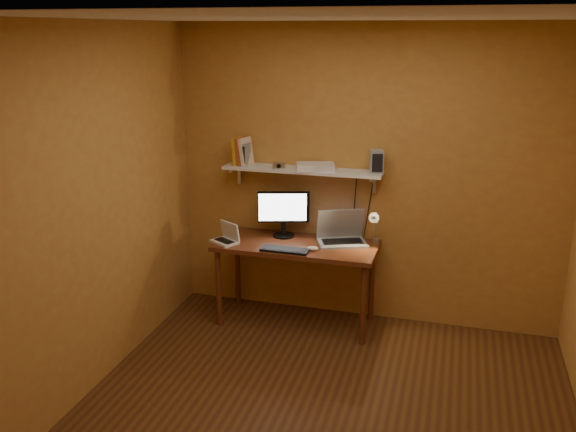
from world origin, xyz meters
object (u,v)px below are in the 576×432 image
(keyboard, at_px, (285,250))
(wall_shelf, at_px, (302,170))
(netbook, at_px, (227,237))
(laptop, at_px, (341,234))
(mouse, at_px, (313,248))
(desk, at_px, (296,253))
(monitor, at_px, (284,211))
(speaker_left, at_px, (243,154))
(desk_lamp, at_px, (375,223))
(router, at_px, (315,167))
(speaker_right, at_px, (376,162))
(shelf_camera, at_px, (279,166))

(keyboard, bearing_deg, wall_shelf, 84.82)
(netbook, bearing_deg, laptop, 46.73)
(keyboard, bearing_deg, mouse, 20.68)
(desk, xyz_separation_m, monitor, (-0.16, 0.16, 0.32))
(monitor, distance_m, speaker_left, 0.63)
(keyboard, distance_m, mouse, 0.24)
(mouse, distance_m, speaker_left, 1.06)
(wall_shelf, height_order, netbook, wall_shelf)
(netbook, bearing_deg, wall_shelf, 59.36)
(desk_lamp, relative_size, router, 1.17)
(monitor, xyz_separation_m, laptop, (0.53, -0.01, -0.16))
(keyboard, bearing_deg, netbook, 172.93)
(keyboard, bearing_deg, speaker_left, 142.44)
(speaker_left, bearing_deg, desk, -16.14)
(wall_shelf, xyz_separation_m, router, (0.12, -0.02, 0.04))
(mouse, height_order, speaker_right, speaker_right)
(desk_lamp, bearing_deg, netbook, -168.40)
(keyboard, xyz_separation_m, shelf_camera, (-0.15, 0.32, 0.65))
(monitor, xyz_separation_m, speaker_right, (0.80, 0.04, 0.49))
(netbook, bearing_deg, speaker_left, 112.96)
(laptop, bearing_deg, speaker_left, 154.58)
(speaker_left, distance_m, shelf_camera, 0.37)
(wall_shelf, height_order, desk_lamp, wall_shelf)
(desk_lamp, bearing_deg, wall_shelf, 174.12)
(desk, distance_m, desk_lamp, 0.73)
(wall_shelf, height_order, keyboard, wall_shelf)
(mouse, bearing_deg, wall_shelf, 112.80)
(laptop, bearing_deg, shelf_camera, 160.90)
(shelf_camera, height_order, router, shelf_camera)
(speaker_left, xyz_separation_m, speaker_right, (1.19, 0.00, -0.00))
(desk, height_order, monitor, monitor)
(monitor, height_order, shelf_camera, shelf_camera)
(laptop, distance_m, speaker_right, 0.70)
(desk, xyz_separation_m, netbook, (-0.59, -0.13, 0.14))
(laptop, height_order, netbook, laptop)
(speaker_right, bearing_deg, keyboard, -165.50)
(keyboard, distance_m, speaker_left, 0.96)
(monitor, distance_m, laptop, 0.55)
(netbook, height_order, mouse, netbook)
(router, bearing_deg, speaker_left, 178.75)
(laptop, relative_size, speaker_right, 2.49)
(netbook, bearing_deg, keyboard, 22.62)
(laptop, xyz_separation_m, router, (-0.25, 0.03, 0.58))
(shelf_camera, bearing_deg, monitor, 58.20)
(shelf_camera, distance_m, router, 0.32)
(monitor, distance_m, desk_lamp, 0.82)
(monitor, relative_size, desk_lamp, 1.19)
(netbook, height_order, speaker_right, speaker_right)
(desk_lamp, distance_m, router, 0.70)
(monitor, relative_size, netbook, 1.58)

